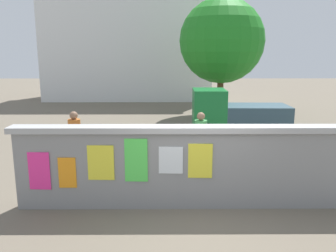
{
  "coord_description": "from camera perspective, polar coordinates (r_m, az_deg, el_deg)",
  "views": [
    {
      "loc": [
        -0.62,
        -6.83,
        3.18
      ],
      "look_at": [
        -0.56,
        1.72,
        1.38
      ],
      "focal_mm": 36.97,
      "sensor_mm": 36.0,
      "label": 1
    }
  ],
  "objects": [
    {
      "name": "person_walking",
      "position": [
        9.49,
        5.39,
        -1.51
      ],
      "size": [
        0.42,
        0.42,
        1.62
      ],
      "color": "#D83F72",
      "rests_on": "ground"
    },
    {
      "name": "ground",
      "position": [
        15.18,
        1.97,
        -0.19
      ],
      "size": [
        60.0,
        60.0,
        0.0
      ],
      "primitive_type": "plane",
      "color": "#6B6051"
    },
    {
      "name": "bicycle_near",
      "position": [
        8.61,
        -4.79,
        -7.22
      ],
      "size": [
        1.67,
        0.55,
        0.95
      ],
      "color": "black",
      "rests_on": "ground"
    },
    {
      "name": "person_bystander",
      "position": [
        9.93,
        -15.12,
        -1.27
      ],
      "size": [
        0.46,
        0.46,
        1.62
      ],
      "color": "#D83F72",
      "rests_on": "ground"
    },
    {
      "name": "motorcycle",
      "position": [
        9.92,
        16.11,
        -4.47
      ],
      "size": [
        1.9,
        0.56,
        0.87
      ],
      "color": "black",
      "rests_on": "ground"
    },
    {
      "name": "building_background",
      "position": [
        25.4,
        -6.44,
        13.76
      ],
      "size": [
        11.56,
        5.4,
        8.02
      ],
      "color": "white",
      "rests_on": "ground"
    },
    {
      "name": "auto_rickshaw_truck",
      "position": [
        13.42,
        10.96,
        1.91
      ],
      "size": [
        3.64,
        1.59,
        1.85
      ],
      "color": "black",
      "rests_on": "ground"
    },
    {
      "name": "poster_wall",
      "position": [
        7.23,
        4.52,
        -6.57
      ],
      "size": [
        7.58,
        0.42,
        1.74
      ],
      "color": "gray",
      "rests_on": "ground"
    },
    {
      "name": "tree_roadside",
      "position": [
        17.9,
        8.85,
        13.69
      ],
      "size": [
        4.21,
        4.21,
        5.89
      ],
      "color": "brown",
      "rests_on": "ground"
    },
    {
      "name": "bicycle_far",
      "position": [
        10.77,
        -3.1,
        -3.26
      ],
      "size": [
        1.71,
        0.44,
        0.95
      ],
      "color": "black",
      "rests_on": "ground"
    }
  ]
}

